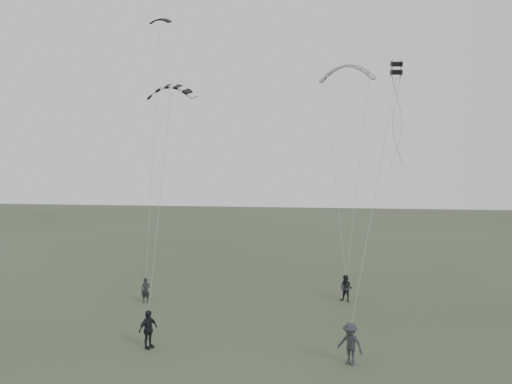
# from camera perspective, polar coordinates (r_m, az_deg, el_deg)

# --- Properties ---
(ground) EXTENTS (140.00, 140.00, 0.00)m
(ground) POSITION_cam_1_polar(r_m,az_deg,el_deg) (27.14, -2.75, -16.28)
(ground) COLOR #3B432B
(ground) RESTS_ON ground
(flyer_left) EXTENTS (0.60, 0.41, 1.60)m
(flyer_left) POSITION_cam_1_polar(r_m,az_deg,el_deg) (33.75, -12.50, -10.90)
(flyer_left) COLOR #212227
(flyer_left) RESTS_ON ground
(flyer_right) EXTENTS (1.05, 0.97, 1.73)m
(flyer_right) POSITION_cam_1_polar(r_m,az_deg,el_deg) (33.65, 10.25, -10.79)
(flyer_right) COLOR black
(flyer_right) RESTS_ON ground
(flyer_center) EXTENTS (0.96, 1.19, 1.90)m
(flyer_center) POSITION_cam_1_polar(r_m,az_deg,el_deg) (25.97, -12.22, -15.09)
(flyer_center) COLOR black
(flyer_center) RESTS_ON ground
(flyer_far) EXTENTS (1.43, 1.26, 1.92)m
(flyer_far) POSITION_cam_1_polar(r_m,az_deg,el_deg) (23.97, 10.70, -16.67)
(flyer_far) COLOR #2C2C31
(flyer_far) RESTS_ON ground
(kite_dark_small) EXTENTS (1.69, 0.88, 0.67)m
(kite_dark_small) POSITION_cam_1_polar(r_m,az_deg,el_deg) (39.75, -10.92, 18.80)
(kite_dark_small) COLOR black
(kite_dark_small) RESTS_ON flyer_left
(kite_pale_large) EXTENTS (4.61, 2.56, 1.93)m
(kite_pale_large) POSITION_cam_1_polar(r_m,az_deg,el_deg) (41.12, 10.30, 13.96)
(kite_pale_large) COLOR #A9ABAE
(kite_pale_large) RESTS_ON flyer_right
(kite_striped) EXTENTS (3.22, 1.36, 1.43)m
(kite_striped) POSITION_cam_1_polar(r_m,az_deg,el_deg) (32.90, -9.70, 11.84)
(kite_striped) COLOR black
(kite_striped) RESTS_ON flyer_center
(kite_box) EXTENTS (0.63, 0.76, 0.80)m
(kite_box) POSITION_cam_1_polar(r_m,az_deg,el_deg) (29.34, 15.74, 13.47)
(kite_box) COLOR black
(kite_box) RESTS_ON flyer_far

